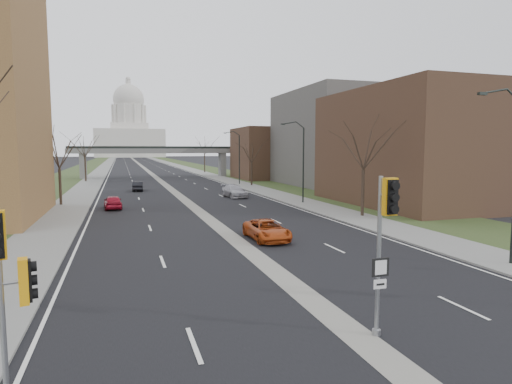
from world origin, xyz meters
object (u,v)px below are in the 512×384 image
signal_pole_left (8,273)px  car_left_far (138,186)px  car_right_mid (234,191)px  signal_pole_median (385,227)px  car_left_near (113,202)px  car_right_near (267,230)px

signal_pole_left → car_left_far: 52.12m
car_left_far → car_right_mid: bearing=136.1°
signal_pole_median → car_left_far: bearing=96.2°
signal_pole_median → car_left_near: size_ratio=1.26×
car_left_far → signal_pole_left: bearing=88.3°
signal_pole_median → car_right_near: (1.37, 14.90, -2.88)m
car_left_near → car_right_near: car_left_near is taller
signal_pole_left → signal_pole_median: signal_pole_median is taller
signal_pole_left → car_right_near: 19.31m
car_right_near → car_right_mid: car_right_mid is taller
signal_pole_median → car_right_mid: (5.60, 39.50, -2.78)m
signal_pole_left → signal_pole_median: (10.02, 0.49, 0.39)m
signal_pole_left → signal_pole_median: bearing=-7.5°
car_left_far → car_right_near: car_left_far is taller
car_right_near → car_right_mid: 24.96m
car_left_far → car_right_near: size_ratio=0.86×
car_left_far → car_right_mid: (10.96, -11.86, 0.09)m
car_left_near → car_left_far: 18.51m
signal_pole_median → car_left_near: 34.27m
signal_pole_left → signal_pole_median: 10.04m
signal_pole_left → car_right_mid: bearing=58.3°
signal_pole_median → car_right_near: size_ratio=1.09×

